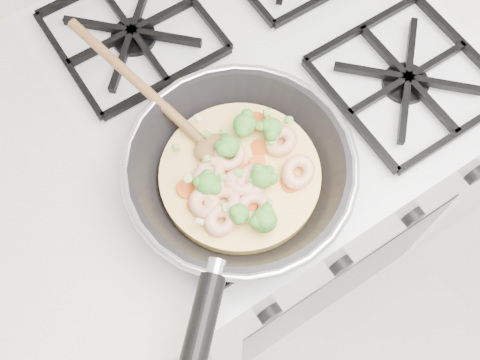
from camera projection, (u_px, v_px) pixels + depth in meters
stove at (258, 177)px, 1.29m from camera, size 0.60×0.60×0.92m
skillet at (239, 175)px, 0.74m from camera, size 0.39×0.52×0.10m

